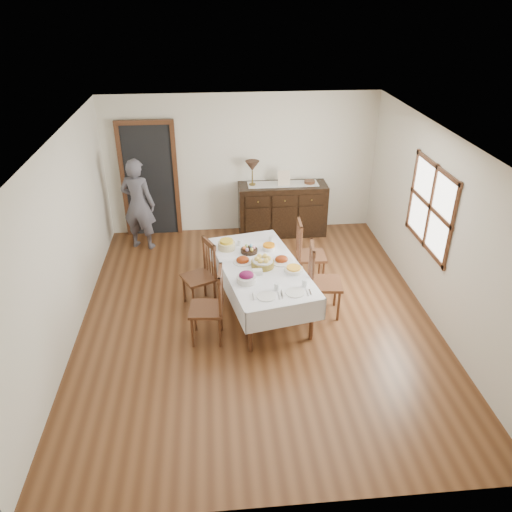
{
  "coord_description": "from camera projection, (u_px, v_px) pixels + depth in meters",
  "views": [
    {
      "loc": [
        -0.55,
        -5.9,
        4.25
      ],
      "look_at": [
        0.0,
        0.1,
        0.95
      ],
      "focal_mm": 35.0,
      "sensor_mm": 36.0,
      "label": 1
    }
  ],
  "objects": [
    {
      "name": "ham_platter_a",
      "position": [
        243.0,
        261.0,
        7.15
      ],
      "size": [
        0.28,
        0.28,
        0.11
      ],
      "color": "silver",
      "rests_on": "dining_table"
    },
    {
      "name": "sideboard",
      "position": [
        282.0,
        209.0,
        9.44
      ],
      "size": [
        1.64,
        0.59,
        0.98
      ],
      "color": "black",
      "rests_on": "ground"
    },
    {
      "name": "picture_frame",
      "position": [
        284.0,
        178.0,
        9.11
      ],
      "size": [
        0.22,
        0.08,
        0.28
      ],
      "color": "beige",
      "rests_on": "sideboard"
    },
    {
      "name": "deco_bowl",
      "position": [
        310.0,
        182.0,
        9.24
      ],
      "size": [
        0.2,
        0.2,
        0.06
      ],
      "color": "#4C2B19",
      "rests_on": "sideboard"
    },
    {
      "name": "room_shell",
      "position": [
        243.0,
        201.0,
        6.81
      ],
      "size": [
        5.02,
        6.02,
        2.65
      ],
      "color": "white",
      "rests_on": "ground"
    },
    {
      "name": "egg_basket",
      "position": [
        249.0,
        250.0,
        7.42
      ],
      "size": [
        0.26,
        0.26,
        0.1
      ],
      "color": "black",
      "rests_on": "dining_table"
    },
    {
      "name": "pineapple_bowl",
      "position": [
        227.0,
        245.0,
        7.5
      ],
      "size": [
        0.26,
        0.26,
        0.15
      ],
      "color": "#C9BD85",
      "rests_on": "dining_table"
    },
    {
      "name": "person",
      "position": [
        138.0,
        201.0,
        8.75
      ],
      "size": [
        0.64,
        0.51,
        1.78
      ],
      "primitive_type": "imported",
      "rotation": [
        0.0,
        0.0,
        2.83
      ],
      "color": "#54535D",
      "rests_on": "ground"
    },
    {
      "name": "setting_right",
      "position": [
        298.0,
        289.0,
        6.49
      ],
      "size": [
        0.44,
        0.31,
        0.1
      ],
      "color": "silver",
      "rests_on": "dining_table"
    },
    {
      "name": "chair_right_near",
      "position": [
        321.0,
        279.0,
        7.07
      ],
      "size": [
        0.51,
        0.51,
        1.11
      ],
      "rotation": [
        0.0,
        0.0,
        1.46
      ],
      "color": "#4C2B19",
      "rests_on": "ground"
    },
    {
      "name": "ground",
      "position": [
        257.0,
        317.0,
        7.24
      ],
      "size": [
        6.0,
        6.0,
        0.0
      ],
      "primitive_type": "plane",
      "color": "brown"
    },
    {
      "name": "dining_table",
      "position": [
        261.0,
        271.0,
        7.13
      ],
      "size": [
        1.5,
        2.3,
        0.73
      ],
      "rotation": [
        0.0,
        0.0,
        0.21
      ],
      "color": "silver",
      "rests_on": "ground"
    },
    {
      "name": "setting_left",
      "position": [
        269.0,
        293.0,
        6.42
      ],
      "size": [
        0.44,
        0.31,
        0.1
      ],
      "color": "silver",
      "rests_on": "dining_table"
    },
    {
      "name": "runner",
      "position": [
        283.0,
        184.0,
        9.23
      ],
      "size": [
        1.3,
        0.35,
        0.01
      ],
      "color": "silver",
      "rests_on": "sideboard"
    },
    {
      "name": "casserole_dish",
      "position": [
        294.0,
        269.0,
        6.93
      ],
      "size": [
        0.27,
        0.27,
        0.07
      ],
      "color": "silver",
      "rests_on": "dining_table"
    },
    {
      "name": "glass_far_a",
      "position": [
        240.0,
        243.0,
        7.6
      ],
      "size": [
        0.07,
        0.07,
        0.09
      ],
      "color": "silver",
      "rests_on": "dining_table"
    },
    {
      "name": "butter_dish",
      "position": [
        257.0,
        272.0,
        6.86
      ],
      "size": [
        0.16,
        0.12,
        0.07
      ],
      "color": "silver",
      "rests_on": "dining_table"
    },
    {
      "name": "ham_platter_b",
      "position": [
        281.0,
        260.0,
        7.17
      ],
      "size": [
        0.33,
        0.33,
        0.11
      ],
      "color": "silver",
      "rests_on": "dining_table"
    },
    {
      "name": "carrot_bowl",
      "position": [
        269.0,
        247.0,
        7.49
      ],
      "size": [
        0.2,
        0.2,
        0.09
      ],
      "color": "silver",
      "rests_on": "dining_table"
    },
    {
      "name": "beet_bowl",
      "position": [
        246.0,
        278.0,
        6.67
      ],
      "size": [
        0.26,
        0.26,
        0.16
      ],
      "color": "silver",
      "rests_on": "dining_table"
    },
    {
      "name": "chair_left_near",
      "position": [
        210.0,
        305.0,
        6.55
      ],
      "size": [
        0.48,
        0.48,
        1.07
      ],
      "rotation": [
        0.0,
        0.0,
        -1.65
      ],
      "color": "#4C2B19",
      "rests_on": "ground"
    },
    {
      "name": "chair_left_far",
      "position": [
        202.0,
        273.0,
        7.31
      ],
      "size": [
        0.56,
        0.56,
        1.02
      ],
      "rotation": [
        0.0,
        0.0,
        -1.14
      ],
      "color": "#4C2B19",
      "rests_on": "ground"
    },
    {
      "name": "glass_far_b",
      "position": [
        271.0,
        239.0,
        7.72
      ],
      "size": [
        0.07,
        0.07,
        0.09
      ],
      "color": "silver",
      "rests_on": "dining_table"
    },
    {
      "name": "bread_basket",
      "position": [
        263.0,
        262.0,
        7.03
      ],
      "size": [
        0.32,
        0.32,
        0.17
      ],
      "color": "olive",
      "rests_on": "dining_table"
    },
    {
      "name": "chair_right_far",
      "position": [
        308.0,
        252.0,
        7.83
      ],
      "size": [
        0.46,
        0.46,
        1.07
      ],
      "rotation": [
        0.0,
        0.0,
        1.53
      ],
      "color": "#4C2B19",
      "rests_on": "ground"
    },
    {
      "name": "table_lamp",
      "position": [
        252.0,
        167.0,
        9.01
      ],
      "size": [
        0.26,
        0.26,
        0.46
      ],
      "color": "brown",
      "rests_on": "sideboard"
    }
  ]
}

